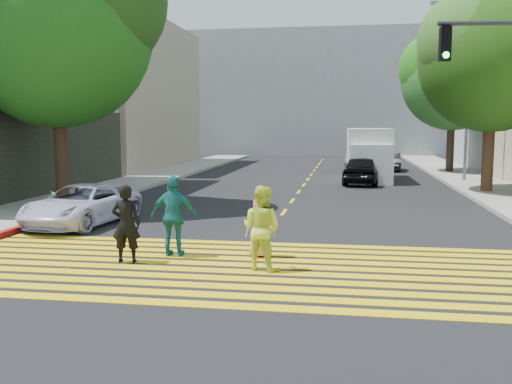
% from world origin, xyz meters
% --- Properties ---
extents(ground, '(120.00, 120.00, 0.00)m').
position_xyz_m(ground, '(0.00, 0.00, 0.00)').
color(ground, black).
extents(sidewalk_left, '(3.00, 40.00, 0.15)m').
position_xyz_m(sidewalk_left, '(-8.50, 22.00, 0.07)').
color(sidewalk_left, gray).
rests_on(sidewalk_left, ground).
extents(sidewalk_right, '(3.00, 60.00, 0.15)m').
position_xyz_m(sidewalk_right, '(8.50, 15.00, 0.07)').
color(sidewalk_right, gray).
rests_on(sidewalk_right, ground).
extents(curb_red, '(0.20, 8.00, 0.16)m').
position_xyz_m(curb_red, '(-6.90, 6.00, 0.08)').
color(curb_red, maroon).
rests_on(curb_red, ground).
extents(crosswalk, '(13.40, 5.30, 0.01)m').
position_xyz_m(crosswalk, '(0.00, 1.28, 0.01)').
color(crosswalk, yellow).
rests_on(crosswalk, ground).
extents(lane_line, '(0.12, 34.40, 0.01)m').
position_xyz_m(lane_line, '(0.00, 22.50, 0.01)').
color(lane_line, yellow).
rests_on(lane_line, ground).
extents(building_left_tan, '(12.00, 16.00, 10.00)m').
position_xyz_m(building_left_tan, '(-16.00, 28.00, 5.00)').
color(building_left_tan, tan).
rests_on(building_left_tan, ground).
extents(backdrop_block, '(30.00, 8.00, 12.00)m').
position_xyz_m(backdrop_block, '(0.00, 48.00, 6.00)').
color(backdrop_block, gray).
rests_on(backdrop_block, ground).
extents(tree_left, '(8.01, 7.48, 9.82)m').
position_xyz_m(tree_left, '(-8.02, 9.15, 6.62)').
color(tree_left, '#4A2B18').
rests_on(tree_left, ground).
extents(tree_right_near, '(7.47, 7.24, 8.95)m').
position_xyz_m(tree_right_near, '(8.10, 15.49, 6.05)').
color(tree_right_near, '#3A2016').
rests_on(tree_right_near, ground).
extents(tree_right_far, '(6.89, 6.30, 8.93)m').
position_xyz_m(tree_right_far, '(8.38, 26.15, 6.03)').
color(tree_right_far, black).
rests_on(tree_right_far, ground).
extents(pedestrian_man, '(0.67, 0.48, 1.70)m').
position_xyz_m(pedestrian_man, '(-2.59, 1.43, 0.85)').
color(pedestrian_man, black).
rests_on(pedestrian_man, ground).
extents(pedestrian_woman, '(1.03, 0.92, 1.75)m').
position_xyz_m(pedestrian_woman, '(0.40, 1.23, 0.87)').
color(pedestrian_woman, '#D2E840').
rests_on(pedestrian_woman, ground).
extents(pedestrian_child, '(0.78, 0.61, 1.39)m').
position_xyz_m(pedestrian_child, '(0.21, 2.34, 0.69)').
color(pedestrian_child, pink).
rests_on(pedestrian_child, ground).
extents(pedestrian_extra, '(1.08, 0.45, 1.84)m').
position_xyz_m(pedestrian_extra, '(-1.72, 2.10, 0.92)').
color(pedestrian_extra, '#1D6C72').
rests_on(pedestrian_extra, ground).
extents(white_sedan, '(2.51, 4.53, 1.20)m').
position_xyz_m(white_sedan, '(-5.68, 5.65, 0.60)').
color(white_sedan, silver).
rests_on(white_sedan, ground).
extents(dark_car_near, '(2.19, 4.44, 1.46)m').
position_xyz_m(dark_car_near, '(2.87, 18.96, 0.73)').
color(dark_car_near, black).
rests_on(dark_car_near, ground).
extents(silver_car, '(2.77, 5.29, 1.46)m').
position_xyz_m(silver_car, '(3.19, 29.28, 0.73)').
color(silver_car, '#9F9F9F').
rests_on(silver_car, ground).
extents(dark_car_parked, '(1.43, 3.67, 1.19)m').
position_xyz_m(dark_car_parked, '(4.88, 27.85, 0.59)').
color(dark_car_parked, black).
rests_on(dark_car_parked, ground).
extents(white_van, '(2.31, 5.91, 2.77)m').
position_xyz_m(white_van, '(3.23, 20.96, 1.32)').
color(white_van, white).
rests_on(white_van, ground).
extents(street_lamp, '(2.10, 0.31, 9.26)m').
position_xyz_m(street_lamp, '(7.86, 20.29, 5.32)').
color(street_lamp, slate).
rests_on(street_lamp, ground).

